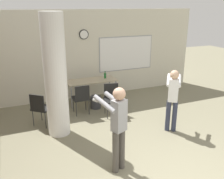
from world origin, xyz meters
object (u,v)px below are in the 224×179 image
object	(u,v)px
bottle_on_table	(105,76)
chair_near_pillar	(41,107)
chair_table_left	(81,97)
person_playing_side	(173,96)
chair_table_front	(112,97)
folding_table	(91,82)
person_playing_front	(118,123)

from	to	relation	value
bottle_on_table	chair_near_pillar	distance (m)	2.42
chair_table_left	person_playing_side	size ratio (longest dim) A/B	0.57
chair_table_front	chair_table_left	bearing A→B (deg)	154.65
chair_table_left	person_playing_side	bearing A→B (deg)	-45.59
chair_near_pillar	chair_table_left	bearing A→B (deg)	14.12
folding_table	chair_near_pillar	world-z (taller)	chair_near_pillar
folding_table	chair_table_front	bearing A→B (deg)	-79.49
bottle_on_table	folding_table	bearing A→B (deg)	-177.67
chair_near_pillar	chair_table_left	xyz separation A→B (m)	(1.13, 0.28, 0.00)
folding_table	person_playing_side	xyz separation A→B (m)	(1.17, -2.53, 0.23)
folding_table	person_playing_side	world-z (taller)	person_playing_side
chair_table_left	person_playing_front	bearing A→B (deg)	-92.05
chair_near_pillar	chair_table_left	distance (m)	1.17
bottle_on_table	chair_table_front	size ratio (longest dim) A/B	0.26
chair_table_front	chair_near_pillar	distance (m)	1.90
folding_table	person_playing_side	bearing A→B (deg)	-65.22
chair_table_front	chair_near_pillar	bearing A→B (deg)	177.63
bottle_on_table	chair_near_pillar	size ratio (longest dim) A/B	0.26
chair_near_pillar	person_playing_side	size ratio (longest dim) A/B	0.57
person_playing_front	folding_table	bearing A→B (deg)	79.24
bottle_on_table	person_playing_side	bearing A→B (deg)	-74.48
chair_table_front	person_playing_side	bearing A→B (deg)	-55.56
person_playing_front	person_playing_side	distance (m)	2.03
person_playing_side	chair_table_front	bearing A→B (deg)	124.44
chair_table_left	folding_table	bearing A→B (deg)	54.20
chair_table_front	chair_table_left	world-z (taller)	same
person_playing_front	person_playing_side	world-z (taller)	person_playing_front
folding_table	person_playing_front	world-z (taller)	person_playing_front
chair_near_pillar	chair_table_left	world-z (taller)	same
chair_table_front	chair_table_left	size ratio (longest dim) A/B	1.00
bottle_on_table	person_playing_front	distance (m)	3.63
folding_table	chair_near_pillar	distance (m)	2.00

